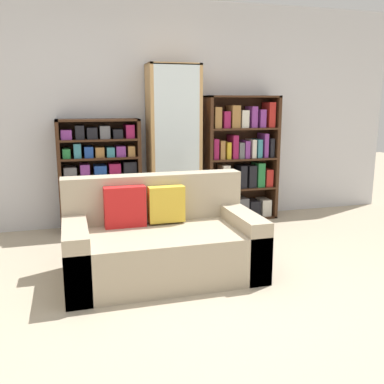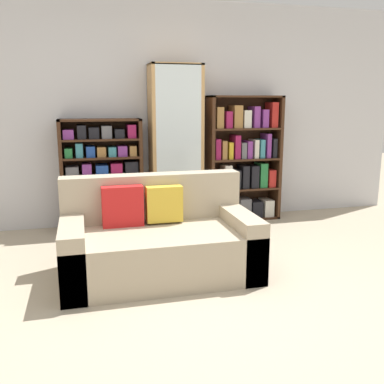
{
  "view_description": "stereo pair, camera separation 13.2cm",
  "coord_description": "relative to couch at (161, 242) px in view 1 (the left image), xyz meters",
  "views": [
    {
      "loc": [
        -1.14,
        -2.85,
        1.5
      ],
      "look_at": [
        0.1,
        1.4,
        0.56
      ],
      "focal_mm": 40.0,
      "sensor_mm": 36.0,
      "label": 1
    },
    {
      "loc": [
        -1.01,
        -2.88,
        1.5
      ],
      "look_at": [
        0.1,
        1.4,
        0.56
      ],
      "focal_mm": 40.0,
      "sensor_mm": 36.0,
      "label": 2
    }
  ],
  "objects": [
    {
      "name": "bookshelf_right",
      "position": [
        1.38,
        1.54,
        0.45
      ],
      "size": [
        0.94,
        0.32,
        1.57
      ],
      "color": "#3D2314",
      "rests_on": "ground"
    },
    {
      "name": "ground_plane",
      "position": [
        0.4,
        -0.67,
        -0.29
      ],
      "size": [
        16.0,
        16.0,
        0.0
      ],
      "primitive_type": "plane",
      "color": "tan"
    },
    {
      "name": "display_cabinet",
      "position": [
        0.5,
        1.52,
        0.67
      ],
      "size": [
        0.62,
        0.36,
        1.94
      ],
      "color": "tan",
      "rests_on": "ground"
    },
    {
      "name": "wall_back",
      "position": [
        0.4,
        1.74,
        1.06
      ],
      "size": [
        6.39,
        0.06,
        2.7
      ],
      "color": "silver",
      "rests_on": "ground"
    },
    {
      "name": "wine_bottle",
      "position": [
        1.15,
        1.1,
        -0.14
      ],
      "size": [
        0.09,
        0.09,
        0.37
      ],
      "color": "#143819",
      "rests_on": "ground"
    },
    {
      "name": "couch",
      "position": [
        0.0,
        0.0,
        0.0
      ],
      "size": [
        1.65,
        0.91,
        0.85
      ],
      "color": "tan",
      "rests_on": "ground"
    },
    {
      "name": "bookshelf_left",
      "position": [
        -0.39,
        1.54,
        0.35
      ],
      "size": [
        0.94,
        0.32,
        1.31
      ],
      "color": "#3D2314",
      "rests_on": "ground"
    }
  ]
}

